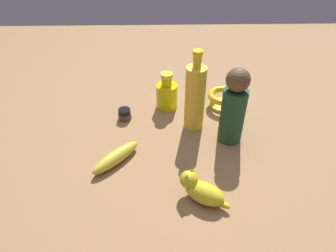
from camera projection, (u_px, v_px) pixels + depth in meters
ground at (168, 143)px, 0.92m from camera, size 2.00×2.00×0.00m
bottle_tall at (195, 97)px, 0.92m from camera, size 0.06×0.06×0.26m
cat_figurine at (201, 190)px, 0.74m from camera, size 0.10×0.12×0.08m
nail_polish_jar at (125, 114)px, 1.01m from camera, size 0.04×0.04×0.04m
banana at (116, 157)px, 0.84m from camera, size 0.15×0.14×0.04m
bottle_short at (168, 94)px, 1.04m from camera, size 0.07×0.07×0.13m
person_figure_adult at (234, 107)px, 0.87m from camera, size 0.10×0.10×0.24m
bowl at (223, 98)px, 1.05m from camera, size 0.11×0.11×0.05m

